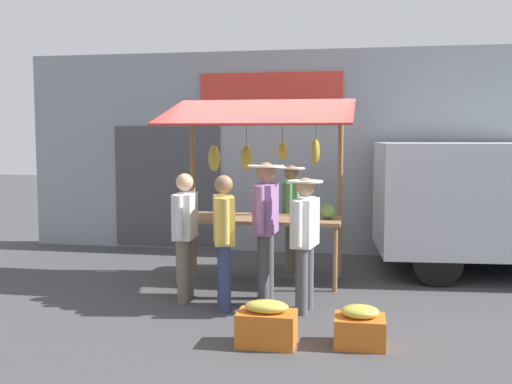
% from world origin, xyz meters
% --- Properties ---
extents(ground_plane, '(40.00, 40.00, 0.00)m').
position_xyz_m(ground_plane, '(0.00, 0.00, 0.00)').
color(ground_plane, '#424244').
extents(street_backdrop, '(9.00, 0.30, 3.40)m').
position_xyz_m(street_backdrop, '(0.04, -2.20, 1.70)').
color(street_backdrop, '#8C939E').
rests_on(street_backdrop, ground).
extents(market_stall, '(2.50, 1.46, 2.50)m').
position_xyz_m(market_stall, '(-0.01, -0.03, 1.54)').
color(market_stall, olive).
rests_on(market_stall, ground).
extents(vendor_with_sunhat, '(0.40, 0.67, 1.55)m').
position_xyz_m(vendor_with_sunhat, '(-0.33, -0.75, 0.90)').
color(vendor_with_sunhat, '#726656').
rests_on(vendor_with_sunhat, ground).
extents(shopper_with_ponytail, '(0.43, 0.71, 1.67)m').
position_xyz_m(shopper_with_ponytail, '(-0.25, 1.03, 0.99)').
color(shopper_with_ponytail, '#4C4C51').
rests_on(shopper_with_ponytail, ground).
extents(shopper_with_shopping_bag, '(0.34, 0.65, 1.54)m').
position_xyz_m(shopper_with_shopping_bag, '(0.17, 1.40, 0.88)').
color(shopper_with_shopping_bag, navy).
rests_on(shopper_with_shopping_bag, ground).
extents(shopper_in_grey_tee, '(0.39, 0.66, 1.52)m').
position_xyz_m(shopper_in_grey_tee, '(-0.75, 1.35, 0.88)').
color(shopper_in_grey_tee, '#4C4C51').
rests_on(shopper_in_grey_tee, ground).
extents(shopper_in_striped_shirt, '(0.25, 0.67, 1.54)m').
position_xyz_m(shopper_in_striped_shirt, '(0.71, 1.13, 0.88)').
color(shopper_in_striped_shirt, '#726656').
rests_on(shopper_in_striped_shirt, ground).
extents(produce_crate_near, '(0.55, 0.36, 0.43)m').
position_xyz_m(produce_crate_near, '(-0.50, 2.51, 0.20)').
color(produce_crate_near, '#D1661E').
rests_on(produce_crate_near, ground).
extents(produce_crate_side, '(0.48, 0.40, 0.39)m').
position_xyz_m(produce_crate_side, '(-1.37, 2.36, 0.18)').
color(produce_crate_side, '#D1661E').
rests_on(produce_crate_side, ground).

